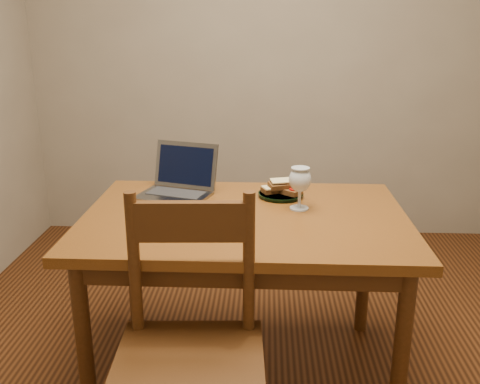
{
  "coord_description": "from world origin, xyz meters",
  "views": [
    {
      "loc": [
        0.02,
        -2.11,
        1.48
      ],
      "look_at": [
        -0.08,
        0.02,
        0.8
      ],
      "focal_mm": 40.0,
      "sensor_mm": 36.0,
      "label": 1
    }
  ],
  "objects_px": {
    "table": "(245,234)",
    "chair": "(189,342)",
    "milk_glass": "(300,188)",
    "plate": "(281,195)",
    "laptop": "(179,181)"
  },
  "relations": [
    {
      "from": "table",
      "to": "chair",
      "type": "height_order",
      "value": "chair"
    },
    {
      "from": "milk_glass",
      "to": "chair",
      "type": "bearing_deg",
      "value": -118.76
    },
    {
      "from": "table",
      "to": "chair",
      "type": "xyz_separation_m",
      "value": [
        -0.15,
        -0.6,
        -0.12
      ]
    },
    {
      "from": "table",
      "to": "chair",
      "type": "distance_m",
      "value": 0.63
    },
    {
      "from": "table",
      "to": "milk_glass",
      "type": "xyz_separation_m",
      "value": [
        0.22,
        0.08,
        0.18
      ]
    },
    {
      "from": "milk_glass",
      "to": "table",
      "type": "bearing_deg",
      "value": -160.91
    },
    {
      "from": "plate",
      "to": "table",
      "type": "bearing_deg",
      "value": -122.22
    },
    {
      "from": "chair",
      "to": "plate",
      "type": "relative_size",
      "value": 2.45
    },
    {
      "from": "milk_glass",
      "to": "laptop",
      "type": "distance_m",
      "value": 0.56
    },
    {
      "from": "plate",
      "to": "milk_glass",
      "type": "xyz_separation_m",
      "value": [
        0.07,
        -0.16,
        0.08
      ]
    },
    {
      "from": "chair",
      "to": "milk_glass",
      "type": "relative_size",
      "value": 2.74
    },
    {
      "from": "table",
      "to": "milk_glass",
      "type": "height_order",
      "value": "milk_glass"
    },
    {
      "from": "chair",
      "to": "milk_glass",
      "type": "distance_m",
      "value": 0.82
    },
    {
      "from": "chair",
      "to": "laptop",
      "type": "relative_size",
      "value": 1.33
    },
    {
      "from": "laptop",
      "to": "chair",
      "type": "bearing_deg",
      "value": -62.31
    }
  ]
}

